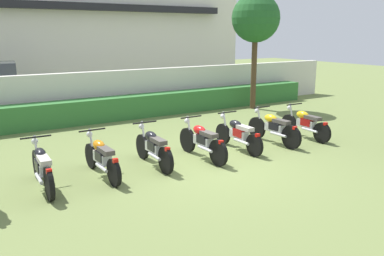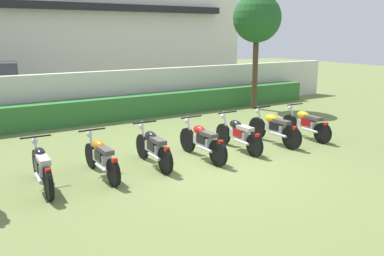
{
  "view_description": "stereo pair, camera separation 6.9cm",
  "coord_description": "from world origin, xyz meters",
  "views": [
    {
      "loc": [
        -5.11,
        -7.26,
        3.01
      ],
      "look_at": [
        0.0,
        0.97,
        0.7
      ],
      "focal_mm": 37.36,
      "sensor_mm": 36.0,
      "label": 1
    },
    {
      "loc": [
        -5.05,
        -7.29,
        3.01
      ],
      "look_at": [
        0.0,
        0.97,
        0.7
      ],
      "focal_mm": 37.36,
      "sensor_mm": 36.0,
      "label": 2
    }
  ],
  "objects": [
    {
      "name": "motorcycle_in_row_6",
      "position": [
        3.7,
        0.65,
        0.44
      ],
      "size": [
        0.6,
        1.89,
        0.95
      ],
      "rotation": [
        0.0,
        0.0,
        1.54
      ],
      "color": "black",
      "rests_on": "ground"
    },
    {
      "name": "motorcycle_in_row_4",
      "position": [
        1.26,
        0.71,
        0.44
      ],
      "size": [
        0.6,
        1.92,
        0.95
      ],
      "rotation": [
        0.0,
        0.0,
        1.56
      ],
      "color": "black",
      "rests_on": "ground"
    },
    {
      "name": "motorcycle_in_row_1",
      "position": [
        -2.46,
        0.66,
        0.44
      ],
      "size": [
        0.6,
        1.92,
        0.94
      ],
      "rotation": [
        0.0,
        0.0,
        1.59
      ],
      "color": "black",
      "rests_on": "ground"
    },
    {
      "name": "motorcycle_in_row_0",
      "position": [
        -3.69,
        0.6,
        0.46
      ],
      "size": [
        0.6,
        1.91,
        0.97
      ],
      "rotation": [
        0.0,
        0.0,
        1.54
      ],
      "color": "black",
      "rests_on": "ground"
    },
    {
      "name": "compound_wall",
      "position": [
        0.0,
        6.7,
        0.84
      ],
      "size": [
        21.63,
        0.3,
        1.67
      ],
      "primitive_type": "cube",
      "color": "silver",
      "rests_on": "ground"
    },
    {
      "name": "tree_far_side",
      "position": [
        5.5,
        5.11,
        3.54
      ],
      "size": [
        1.89,
        1.89,
        4.52
      ],
      "color": "#4C3823",
      "rests_on": "ground"
    },
    {
      "name": "ground",
      "position": [
        0.0,
        0.0,
        0.0
      ],
      "size": [
        60.0,
        60.0,
        0.0
      ],
      "primitive_type": "plane",
      "color": "olive"
    },
    {
      "name": "motorcycle_in_row_3",
      "position": [
        0.05,
        0.58,
        0.46
      ],
      "size": [
        0.6,
        1.98,
        0.97
      ],
      "rotation": [
        0.0,
        0.0,
        1.58
      ],
      "color": "black",
      "rests_on": "ground"
    },
    {
      "name": "motorcycle_in_row_5",
      "position": [
        2.49,
        0.69,
        0.46
      ],
      "size": [
        0.6,
        1.96,
        0.97
      ],
      "rotation": [
        0.0,
        0.0,
        1.61
      ],
      "color": "black",
      "rests_on": "ground"
    },
    {
      "name": "hedge_row",
      "position": [
        0.0,
        6.0,
        0.41
      ],
      "size": [
        17.3,
        0.7,
        0.81
      ],
      "primitive_type": "cube",
      "color": "#337033",
      "rests_on": "ground"
    },
    {
      "name": "motorcycle_in_row_2",
      "position": [
        -1.2,
        0.72,
        0.45
      ],
      "size": [
        0.6,
        1.88,
        0.96
      ],
      "rotation": [
        0.0,
        0.0,
        1.54
      ],
      "color": "black",
      "rests_on": "ground"
    },
    {
      "name": "building",
      "position": [
        0.0,
        16.88,
        4.08
      ],
      "size": [
        22.77,
        6.5,
        8.17
      ],
      "color": "silver",
      "rests_on": "ground"
    }
  ]
}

